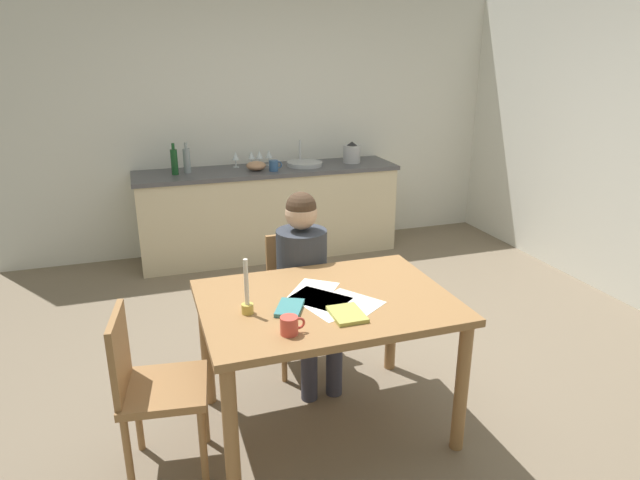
{
  "coord_description": "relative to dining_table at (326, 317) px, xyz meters",
  "views": [
    {
      "loc": [
        -1.23,
        -3.06,
        2.0
      ],
      "look_at": [
        -0.16,
        0.13,
        0.85
      ],
      "focal_mm": 30.98,
      "sensor_mm": 36.0,
      "label": 1
    }
  ],
  "objects": [
    {
      "name": "ground_plane",
      "position": [
        0.36,
        0.57,
        -0.69
      ],
      "size": [
        5.2,
        5.2,
        0.04
      ],
      "primitive_type": "cube",
      "color": "#7A6B56"
    },
    {
      "name": "wall_back",
      "position": [
        0.36,
        3.17,
        0.63
      ],
      "size": [
        5.2,
        0.12,
        2.6
      ],
      "primitive_type": "cube",
      "color": "silver",
      "rests_on": "ground"
    },
    {
      "name": "kitchen_counter",
      "position": [
        0.36,
        2.81,
        -0.22
      ],
      "size": [
        2.6,
        0.64,
        0.9
      ],
      "color": "beige",
      "rests_on": "ground"
    },
    {
      "name": "dining_table",
      "position": [
        0.0,
        0.0,
        0.0
      ],
      "size": [
        1.31,
        0.95,
        0.78
      ],
      "color": "#9E7042",
      "rests_on": "ground"
    },
    {
      "name": "chair_at_table",
      "position": [
        0.05,
        0.72,
        -0.18
      ],
      "size": [
        0.41,
        0.41,
        0.87
      ],
      "color": "#9E7042",
      "rests_on": "ground"
    },
    {
      "name": "person_seated",
      "position": [
        0.06,
        0.57,
        0.01
      ],
      "size": [
        0.33,
        0.59,
        1.19
      ],
      "color": "#333842",
      "rests_on": "ground"
    },
    {
      "name": "chair_side_empty",
      "position": [
        -0.91,
        -0.08,
        -0.18
      ],
      "size": [
        0.45,
        0.45,
        0.87
      ],
      "color": "#9E7042",
      "rests_on": "ground"
    },
    {
      "name": "coffee_mug",
      "position": [
        -0.28,
        -0.31,
        0.15
      ],
      "size": [
        0.12,
        0.08,
        0.09
      ],
      "color": "#D84C3F",
      "rests_on": "dining_table"
    },
    {
      "name": "candlestick",
      "position": [
        -0.42,
        -0.04,
        0.19
      ],
      "size": [
        0.06,
        0.06,
        0.29
      ],
      "color": "gold",
      "rests_on": "dining_table"
    },
    {
      "name": "book_magazine",
      "position": [
        0.03,
        -0.23,
        0.12
      ],
      "size": [
        0.15,
        0.21,
        0.02
      ],
      "primitive_type": "cube",
      "rotation": [
        0.0,
        0.0,
        -0.01
      ],
      "color": "#B0B04F",
      "rests_on": "dining_table"
    },
    {
      "name": "book_cookery",
      "position": [
        -0.22,
        -0.07,
        0.12
      ],
      "size": [
        0.19,
        0.23,
        0.02
      ],
      "primitive_type": "cube",
      "rotation": [
        0.0,
        0.0,
        -0.46
      ],
      "color": "teal",
      "rests_on": "dining_table"
    },
    {
      "name": "paper_letter",
      "position": [
        -0.02,
        -0.1,
        0.11
      ],
      "size": [
        0.28,
        0.34,
        0.0
      ],
      "primitive_type": "cube",
      "rotation": [
        0.0,
        0.0,
        0.28
      ],
      "color": "white",
      "rests_on": "dining_table"
    },
    {
      "name": "paper_bill",
      "position": [
        -0.04,
        0.0,
        0.11
      ],
      "size": [
        0.35,
        0.36,
        0.0
      ],
      "primitive_type": "cube",
      "rotation": [
        0.0,
        0.0,
        0.7
      ],
      "color": "white",
      "rests_on": "dining_table"
    },
    {
      "name": "paper_envelope",
      "position": [
        -0.04,
        0.11,
        0.11
      ],
      "size": [
        0.35,
        0.36,
        0.0
      ],
      "primitive_type": "cube",
      "rotation": [
        0.0,
        0.0,
        -0.65
      ],
      "color": "white",
      "rests_on": "dining_table"
    },
    {
      "name": "paper_receipt",
      "position": [
        0.11,
        -0.08,
        0.11
      ],
      "size": [
        0.34,
        0.36,
        0.0
      ],
      "primitive_type": "cube",
      "rotation": [
        0.0,
        0.0,
        0.61
      ],
      "color": "white",
      "rests_on": "dining_table"
    },
    {
      "name": "sink_unit",
      "position": [
        0.74,
        2.82,
        0.25
      ],
      "size": [
        0.36,
        0.36,
        0.24
      ],
      "color": "#B2B7BC",
      "rests_on": "kitchen_counter"
    },
    {
      "name": "bottle_oil",
      "position": [
        -0.54,
        2.8,
        0.36
      ],
      "size": [
        0.06,
        0.06,
        0.3
      ],
      "color": "#194C23",
      "rests_on": "kitchen_counter"
    },
    {
      "name": "bottle_vinegar",
      "position": [
        -0.42,
        2.84,
        0.35
      ],
      "size": [
        0.07,
        0.07,
        0.29
      ],
      "color": "#8C999E",
      "rests_on": "kitchen_counter"
    },
    {
      "name": "mixing_bowl",
      "position": [
        0.23,
        2.75,
        0.28
      ],
      "size": [
        0.2,
        0.2,
        0.09
      ],
      "primitive_type": "ellipsoid",
      "color": "tan",
      "rests_on": "kitchen_counter"
    },
    {
      "name": "stovetop_kettle",
      "position": [
        1.26,
        2.81,
        0.33
      ],
      "size": [
        0.18,
        0.18,
        0.22
      ],
      "color": "#B7BABF",
      "rests_on": "kitchen_counter"
    },
    {
      "name": "wine_glass_near_sink",
      "position": [
        0.41,
        2.96,
        0.34
      ],
      "size": [
        0.07,
        0.07,
        0.15
      ],
      "color": "silver",
      "rests_on": "kitchen_counter"
    },
    {
      "name": "wine_glass_by_kettle",
      "position": [
        0.31,
        2.96,
        0.34
      ],
      "size": [
        0.07,
        0.07,
        0.15
      ],
      "color": "silver",
      "rests_on": "kitchen_counter"
    },
    {
      "name": "wine_glass_back_left",
      "position": [
        0.23,
        2.96,
        0.34
      ],
      "size": [
        0.07,
        0.07,
        0.15
      ],
      "color": "silver",
      "rests_on": "kitchen_counter"
    },
    {
      "name": "wine_glass_back_right",
      "position": [
        0.07,
        2.96,
        0.34
      ],
      "size": [
        0.07,
        0.07,
        0.15
      ],
      "color": "silver",
      "rests_on": "kitchen_counter"
    },
    {
      "name": "teacup_on_counter",
      "position": [
        0.39,
        2.66,
        0.28
      ],
      "size": [
        0.13,
        0.09,
        0.1
      ],
      "color": "#33598C",
      "rests_on": "kitchen_counter"
    }
  ]
}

